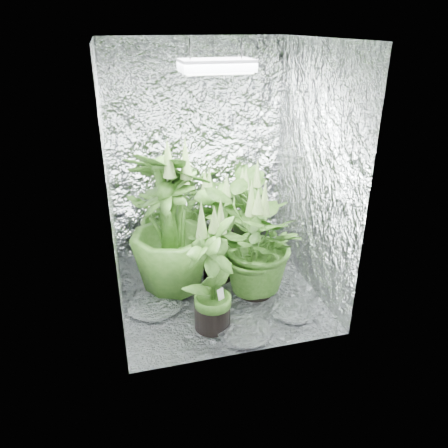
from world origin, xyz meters
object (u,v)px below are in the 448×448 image
Objects in this scene: plant_a at (175,213)px; circulation_fan at (270,248)px; plant_e at (256,245)px; plant_f at (212,276)px; plant_c at (246,212)px; plant_b at (218,230)px; grow_lamp at (216,66)px; plant_d at (170,224)px.

plant_a is 2.99× the size of circulation_fan.
plant_e reaches higher than plant_f.
plant_b is at bearing -132.09° from plant_c.
grow_lamp is 1.82m from circulation_fan.
plant_a is 0.52m from plant_d.
plant_b is 1.04× the size of plant_e.
plant_b is at bearing -53.63° from plant_a.
grow_lamp reaches higher than plant_e.
plant_a is 0.96m from circulation_fan.
grow_lamp is 1.37m from plant_b.
plant_f is (-0.21, -0.67, -0.02)m from plant_b.
plant_d reaches higher than plant_f.
grow_lamp reaches higher than plant_c.
plant_e is 2.80× the size of circulation_fan.
plant_d reaches higher than plant_e.
plant_e is (-0.15, -0.75, 0.05)m from plant_c.
plant_c is at bearing 47.91° from plant_b.
plant_f is at bearing -108.78° from grow_lamp.
plant_d is 0.71m from plant_e.
plant_c is 2.63× the size of circulation_fan.
plant_a reaches higher than circulation_fan.
plant_b is 2.89× the size of circulation_fan.
circulation_fan is at bearing 13.41° from plant_d.
plant_f is at bearing -145.97° from circulation_fan.
plant_b is at bearing 75.30° from grow_lamp.
circulation_fan is at bearing 30.81° from grow_lamp.
plant_c is at bearing 1.19° from plant_a.
plant_b reaches higher than plant_e.
grow_lamp is 0.49× the size of plant_b.
grow_lamp is at bearing -19.94° from plant_d.
plant_f is 1.16m from circulation_fan.
plant_e reaches higher than plant_c.
plant_e is (0.24, -0.32, -0.01)m from plant_b.
plant_d is at bearing -147.54° from plant_c.
plant_d is 0.65m from plant_f.
plant_c is 0.42m from circulation_fan.
plant_d is 1.09m from circulation_fan.
plant_f reaches higher than plant_c.
plant_c is 0.97m from plant_d.
plant_e reaches higher than circulation_fan.
circulation_fan is at bearing 47.16° from plant_f.
plant_e is at bearing -53.47° from plant_a.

